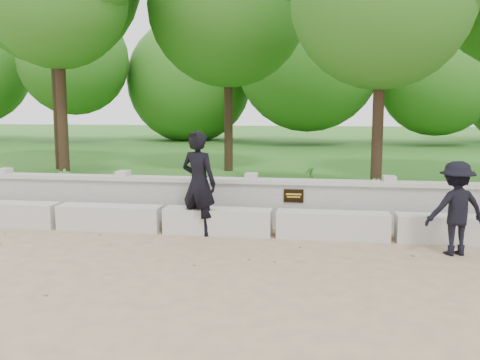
{
  "coord_description": "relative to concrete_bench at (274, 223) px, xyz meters",
  "views": [
    {
      "loc": [
        0.81,
        -7.16,
        2.25
      ],
      "look_at": [
        -0.61,
        1.95,
        0.96
      ],
      "focal_mm": 40.0,
      "sensor_mm": 36.0,
      "label": 1
    }
  ],
  "objects": [
    {
      "name": "concrete_bench",
      "position": [
        0.0,
        0.0,
        0.0
      ],
      "size": [
        11.9,
        0.45,
        0.45
      ],
      "color": "beige",
      "rests_on": "ground"
    },
    {
      "name": "ground",
      "position": [
        -0.0,
        -1.9,
        -0.22
      ],
      "size": [
        80.0,
        80.0,
        0.0
      ],
      "primitive_type": "plane",
      "color": "tan",
      "rests_on": "ground"
    },
    {
      "name": "visitor_mid",
      "position": [
        2.81,
        -0.74,
        0.49
      ],
      "size": [
        1.04,
        0.78,
        1.43
      ],
      "color": "black",
      "rests_on": "ground"
    },
    {
      "name": "parapet_wall",
      "position": [
        0.0,
        0.7,
        0.24
      ],
      "size": [
        12.5,
        0.35,
        0.9
      ],
      "color": "#BBB8B0",
      "rests_on": "ground"
    },
    {
      "name": "shrub_d",
      "position": [
        0.52,
        3.64,
        0.31
      ],
      "size": [
        0.38,
        0.4,
        0.56
      ],
      "primitive_type": "imported",
      "rotation": [
        0.0,
        0.0,
        5.1
      ],
      "color": "#3E832C",
      "rests_on": "lawn"
    },
    {
      "name": "shrub_b",
      "position": [
        1.85,
        1.4,
        0.32
      ],
      "size": [
        0.42,
        0.42,
        0.6
      ],
      "primitive_type": "imported",
      "rotation": [
        0.0,
        0.0,
        2.39
      ],
      "color": "#3E832C",
      "rests_on": "lawn"
    },
    {
      "name": "man_main",
      "position": [
        -1.31,
        -0.1,
        0.69
      ],
      "size": [
        0.77,
        0.72,
        1.82
      ],
      "color": "black",
      "rests_on": "ground"
    },
    {
      "name": "lawn",
      "position": [
        -0.0,
        12.1,
        -0.1
      ],
      "size": [
        40.0,
        22.0,
        0.25
      ],
      "primitive_type": "cube",
      "color": "#2E641D",
      "rests_on": "ground"
    },
    {
      "name": "shrub_a",
      "position": [
        -5.19,
        2.61,
        0.29
      ],
      "size": [
        0.33,
        0.3,
        0.52
      ],
      "primitive_type": "imported",
      "rotation": [
        0.0,
        0.0,
        0.52
      ],
      "color": "#3E832C",
      "rests_on": "lawn"
    }
  ]
}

